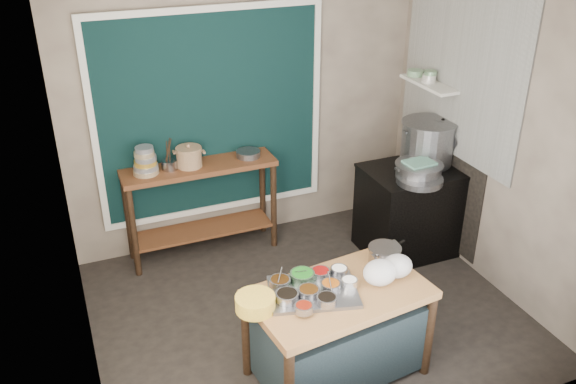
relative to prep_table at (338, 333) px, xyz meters
name	(u,v)px	position (x,y,z in m)	size (l,w,h in m)	color
floor	(306,313)	(0.09, 0.75, -0.39)	(3.50, 3.00, 0.02)	#29231F
back_wall	(245,104)	(0.09, 2.26, 1.02)	(3.50, 0.02, 2.80)	gray
left_wall	(66,205)	(-1.67, 0.75, 1.02)	(0.02, 3.00, 2.80)	gray
right_wall	(496,132)	(1.85, 0.75, 1.02)	(0.02, 3.00, 2.80)	gray
curtain_panel	(211,115)	(-0.26, 2.22, 0.98)	(2.10, 0.02, 1.90)	black
curtain_frame	(212,116)	(-0.26, 2.21, 0.98)	(2.22, 0.03, 2.02)	beige
tile_panel	(461,65)	(1.82, 1.30, 1.48)	(0.02, 1.70, 1.70)	#B2B2AA
soot_patch	(440,176)	(1.83, 1.40, 0.32)	(0.01, 1.30, 1.30)	black
wall_shelf	(429,84)	(1.72, 1.60, 1.23)	(0.22, 0.70, 0.03)	beige
prep_table	(338,333)	(0.00, 0.00, 0.00)	(1.25, 0.72, 0.75)	#9C6B38
back_counter	(202,209)	(-0.46, 2.03, 0.10)	(1.45, 0.40, 0.95)	brown
stove_block	(410,212)	(1.44, 1.30, 0.05)	(0.90, 0.68, 0.85)	black
stove_top	(414,171)	(1.44, 1.30, 0.49)	(0.92, 0.69, 0.03)	black
condiment_tray	(313,292)	(-0.18, 0.04, 0.39)	(0.61, 0.43, 0.03)	gray
condiment_bowls	(311,286)	(-0.20, 0.05, 0.43)	(0.61, 0.47, 0.07)	gray
yellow_basin	(255,303)	(-0.62, 0.03, 0.43)	(0.27, 0.27, 0.10)	gold
saucepan	(384,255)	(0.47, 0.19, 0.44)	(0.25, 0.25, 0.14)	gray
plastic_bag_a	(380,272)	(0.30, -0.03, 0.47)	(0.25, 0.21, 0.19)	white
plastic_bag_b	(397,266)	(0.46, 0.01, 0.46)	(0.23, 0.19, 0.17)	white
bowl_stack	(146,162)	(-0.94, 2.03, 0.69)	(0.23, 0.23, 0.26)	tan
utensil_cup	(170,165)	(-0.73, 2.04, 0.62)	(0.15, 0.15, 0.09)	gray
ceramic_crock	(189,158)	(-0.55, 2.03, 0.66)	(0.25, 0.25, 0.17)	#8E6C4D
wide_bowl	(248,154)	(0.03, 2.04, 0.60)	(0.23, 0.23, 0.06)	gray
stock_pot	(427,142)	(1.63, 1.40, 0.71)	(0.54, 0.54, 0.42)	gray
pot_lid	(439,140)	(1.75, 1.39, 0.72)	(0.44, 0.44, 0.02)	gray
steamer	(419,171)	(1.37, 1.13, 0.58)	(0.45, 0.45, 0.14)	gray
green_cloth	(419,163)	(1.37, 1.13, 0.66)	(0.26, 0.20, 0.02)	#598F70
shallow_pan	(420,180)	(1.32, 1.04, 0.53)	(0.42, 0.42, 0.06)	gray
shelf_bowl_stack	(430,77)	(1.72, 1.60, 1.29)	(0.14, 0.14, 0.11)	silver
shelf_bowl_green	(415,73)	(1.72, 1.84, 1.27)	(0.16, 0.16, 0.06)	gray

